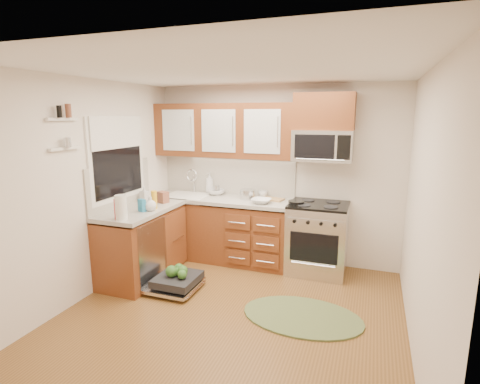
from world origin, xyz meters
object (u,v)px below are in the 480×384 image
at_px(skillet, 296,202).
at_px(cutting_board, 273,199).
at_px(dishwasher, 175,282).
at_px(range, 317,238).
at_px(microwave, 323,146).
at_px(bowl_b, 216,192).
at_px(stock_pot, 248,194).
at_px(upper_cabinets, 223,130).
at_px(paper_towel_roll, 121,208).
at_px(cup, 263,194).
at_px(rug, 302,316).
at_px(sink, 187,203).
at_px(bowl_a, 261,201).

bearing_deg(skillet, cutting_board, 149.25).
distance_m(dishwasher, cutting_board, 1.74).
relative_size(range, microwave, 1.25).
bearing_deg(microwave, bowl_b, 178.14).
bearing_deg(stock_pot, upper_cabinets, 168.02).
bearing_deg(dishwasher, stock_pot, 65.74).
bearing_deg(upper_cabinets, bowl_b, 169.74).
bearing_deg(cutting_board, skillet, -30.75).
xyz_separation_m(paper_towel_roll, cup, (1.18, 1.66, -0.09)).
relative_size(upper_cabinets, stock_pot, 9.14).
bearing_deg(upper_cabinets, rug, -43.70).
relative_size(stock_pot, bowl_b, 0.89).
bearing_deg(paper_towel_roll, upper_cabinets, 69.18).
height_order(rug, bowl_b, bowl_b).
height_order(upper_cabinets, skillet, upper_cabinets).
height_order(sink, bowl_a, bowl_a).
bearing_deg(cup, microwave, -6.89).
distance_m(upper_cabinets, skillet, 1.47).
xyz_separation_m(cutting_board, cup, (-0.17, 0.10, 0.04)).
distance_m(rug, bowl_a, 1.65).
distance_m(dishwasher, bowl_b, 1.56).
bearing_deg(bowl_b, dishwasher, -89.86).
relative_size(range, cutting_board, 3.13).
distance_m(stock_pot, cutting_board, 0.35).
distance_m(upper_cabinets, dishwasher, 2.19).
height_order(cutting_board, paper_towel_roll, paper_towel_roll).
height_order(range, rug, range).
bearing_deg(sink, bowl_a, -6.01).
bearing_deg(upper_cabinets, dishwasher, -96.04).
xyz_separation_m(dishwasher, bowl_a, (0.79, 1.00, 0.86)).
xyz_separation_m(stock_pot, cutting_board, (0.34, 0.06, -0.06)).
xyz_separation_m(rug, bowl_b, (-1.58, 1.41, 0.95)).
xyz_separation_m(sink, bowl_b, (0.39, 0.18, 0.16)).
bearing_deg(cup, sink, -168.21).
relative_size(upper_cabinets, microwave, 2.70).
distance_m(skillet, cup, 0.64).
height_order(dishwasher, cutting_board, cutting_board).
distance_m(dishwasher, rug, 1.59).
height_order(cutting_board, cup, cup).
bearing_deg(rug, dishwasher, 176.19).
distance_m(range, microwave, 1.23).
distance_m(stock_pot, bowl_a, 0.32).
relative_size(microwave, rug, 0.60).
height_order(range, sink, range).
relative_size(bowl_a, bowl_b, 1.03).
xyz_separation_m(upper_cabinets, range, (1.41, -0.15, -1.40)).
xyz_separation_m(upper_cabinets, cutting_board, (0.75, -0.02, -0.94)).
xyz_separation_m(range, cup, (-0.83, 0.22, 0.50)).
bearing_deg(paper_towel_roll, microwave, 37.87).
bearing_deg(microwave, upper_cabinets, 178.98).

